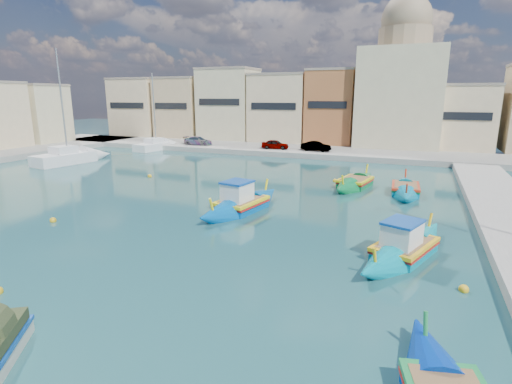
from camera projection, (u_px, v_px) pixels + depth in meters
The scene contains 12 objects.
ground at pixel (138, 238), 20.12m from camera, with size 160.00×160.00×0.00m, color #164043.
north_quay at pixel (306, 151), 48.84m from camera, with size 80.00×8.00×0.60m, color gray.
north_townhouses at pixel (372, 111), 51.90m from camera, with size 83.20×7.87×10.19m.
church_block at pixel (401, 84), 50.45m from camera, with size 10.00×10.00×19.10m.
parked_cars at pixel (254, 143), 49.59m from camera, with size 19.54×1.93×1.13m.
luzzu_turquoise_cabin at pixel (404, 249), 17.79m from camera, with size 4.61×8.53×2.70m.
luzzu_blue_cabin at pixel (241, 205), 24.84m from camera, with size 3.47×8.61×2.97m.
luzzu_cyan_mid at pixel (405, 190), 29.19m from camera, with size 2.20×7.86×2.30m.
luzzu_green at pixel (355, 184), 31.26m from camera, with size 3.38×7.91×2.42m.
yacht_north at pixel (163, 145), 53.50m from camera, with size 3.30×8.09×10.48m.
yacht_midnorth at pixel (80, 157), 43.15m from camera, with size 4.01×9.07×12.42m.
mooring_buoys at pixel (207, 211), 24.47m from camera, with size 23.98×24.07×0.36m.
Camera 1 is at (12.70, -15.34, 7.03)m, focal length 28.00 mm.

